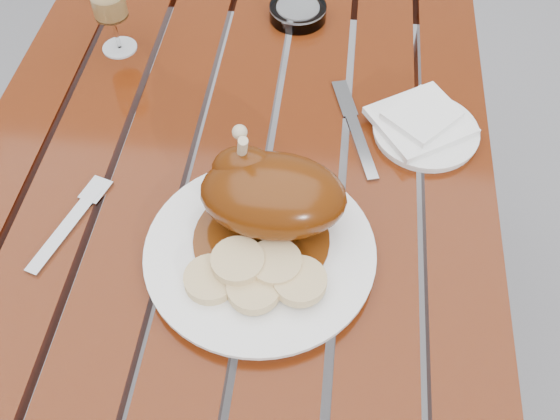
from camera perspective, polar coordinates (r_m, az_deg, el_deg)
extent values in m
plane|color=slate|center=(1.60, -2.82, -13.31)|extent=(60.00, 60.00, 0.00)
cube|color=#66280C|center=(1.27, -3.49, -6.44)|extent=(0.80, 1.20, 0.75)
cylinder|color=white|center=(0.84, -1.83, -3.94)|extent=(0.35, 0.35, 0.02)
cylinder|color=#57260A|center=(0.84, -1.71, -2.64)|extent=(0.18, 0.18, 0.00)
ellipsoid|color=#632907|center=(0.82, -0.62, 1.35)|extent=(0.19, 0.13, 0.10)
ellipsoid|color=#632907|center=(0.83, -3.18, 3.55)|extent=(0.09, 0.06, 0.08)
cylinder|color=#C6B28C|center=(0.81, -3.54, 4.85)|extent=(0.03, 0.04, 0.10)
cylinder|color=#D6BE82|center=(0.80, -6.36, -6.31)|extent=(0.07, 0.07, 0.02)
cylinder|color=#D6BE82|center=(0.79, -2.41, -7.19)|extent=(0.07, 0.07, 0.02)
cylinder|color=#D6BE82|center=(0.79, 1.82, -6.52)|extent=(0.07, 0.07, 0.02)
cylinder|color=#D6BE82|center=(0.80, -0.44, -4.87)|extent=(0.07, 0.07, 0.02)
cylinder|color=#D6BE82|center=(0.79, -3.89, -4.70)|extent=(0.07, 0.07, 0.02)
cylinder|color=#DCAF64|center=(1.14, -15.16, 16.90)|extent=(0.07, 0.07, 0.14)
cylinder|color=white|center=(1.01, 13.15, 6.98)|extent=(0.22, 0.22, 0.01)
cube|color=white|center=(1.01, 12.70, 7.94)|extent=(0.18, 0.18, 0.01)
cylinder|color=#B2B7BC|center=(1.21, 1.64, 17.64)|extent=(0.12, 0.12, 0.03)
cube|color=gray|center=(0.92, -18.94, -1.55)|extent=(0.07, 0.16, 0.01)
cube|color=gray|center=(0.99, 7.09, 6.81)|extent=(0.07, 0.18, 0.01)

